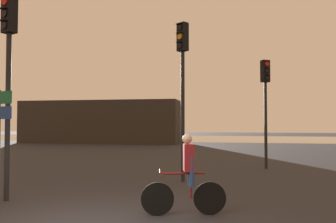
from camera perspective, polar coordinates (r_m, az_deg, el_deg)
The scene contains 6 objects.
water_strip at distance 39.41m, azimuth 6.84°, elevation -4.68°, with size 80.00×16.00×0.01m, color #9E937F.
distant_building at distance 31.54m, azimuth -11.57°, elevation -1.78°, with size 14.84×4.00×3.90m, color #2D2823.
traffic_light_center at distance 10.48m, azimuth 2.56°, elevation 6.89°, with size 0.41×0.42×5.03m.
traffic_light_near_left at distance 8.85m, azimuth -26.03°, elevation 8.25°, with size 0.38×0.40×4.91m.
traffic_light_far_right at distance 13.95m, azimuth 16.61°, elevation 3.11°, with size 0.40×0.42×4.41m.
cyclist at distance 6.68m, azimuth 3.30°, elevation -10.80°, with size 1.67×0.56×1.62m.
Camera 1 is at (2.30, -5.03, 1.84)m, focal length 35.00 mm.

